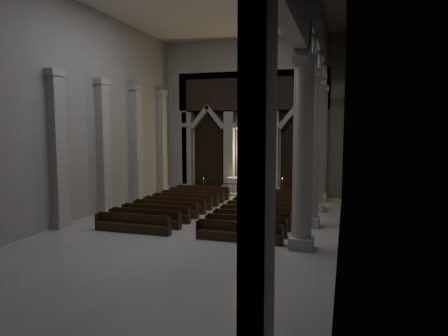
% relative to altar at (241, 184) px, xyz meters
% --- Properties ---
extents(room, '(24.00, 24.10, 12.00)m').
position_rel_altar_xyz_m(room, '(0.61, -10.71, 6.91)').
color(room, '#A4A19C').
rests_on(room, ground).
extents(sanctuary_wall, '(14.00, 0.77, 12.00)m').
position_rel_altar_xyz_m(sanctuary_wall, '(0.61, 0.82, 5.92)').
color(sanctuary_wall, '#A5A29A').
rests_on(sanctuary_wall, ground).
extents(right_arcade, '(1.00, 24.00, 12.00)m').
position_rel_altar_xyz_m(right_arcade, '(6.11, -9.39, 7.13)').
color(right_arcade, '#A5A29A').
rests_on(right_arcade, ground).
extents(left_pilasters, '(0.60, 13.00, 8.03)m').
position_rel_altar_xyz_m(left_pilasters, '(-6.14, -7.21, 3.22)').
color(left_pilasters, '#A5A29A').
rests_on(left_pilasters, ground).
extents(sanctuary_step, '(8.50, 2.60, 0.15)m').
position_rel_altar_xyz_m(sanctuary_step, '(0.61, -0.11, -0.62)').
color(sanctuary_step, '#A5A29A').
rests_on(sanctuary_step, ground).
extents(altar, '(2.13, 0.85, 1.08)m').
position_rel_altar_xyz_m(altar, '(0.00, 0.00, 0.00)').
color(altar, beige).
rests_on(altar, sanctuary_step).
extents(altar_rail, '(4.71, 0.09, 0.92)m').
position_rel_altar_xyz_m(altar_rail, '(0.61, -1.18, -0.08)').
color(altar_rail, black).
rests_on(altar_rail, ground).
extents(candle_stand_left, '(0.22, 0.22, 1.31)m').
position_rel_altar_xyz_m(candle_stand_left, '(-2.59, -1.42, -0.34)').
color(candle_stand_left, olive).
rests_on(candle_stand_left, ground).
extents(candle_stand_right, '(0.24, 0.24, 1.45)m').
position_rel_altar_xyz_m(candle_stand_right, '(3.42, -0.91, -0.30)').
color(candle_stand_right, olive).
rests_on(candle_stand_right, ground).
extents(pews, '(9.40, 10.40, 0.89)m').
position_rel_altar_xyz_m(pews, '(0.61, -8.01, -0.40)').
color(pews, black).
rests_on(pews, ground).
extents(worshipper, '(0.44, 0.32, 1.10)m').
position_rel_altar_xyz_m(worshipper, '(1.36, -3.04, -0.14)').
color(worshipper, black).
rests_on(worshipper, ground).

